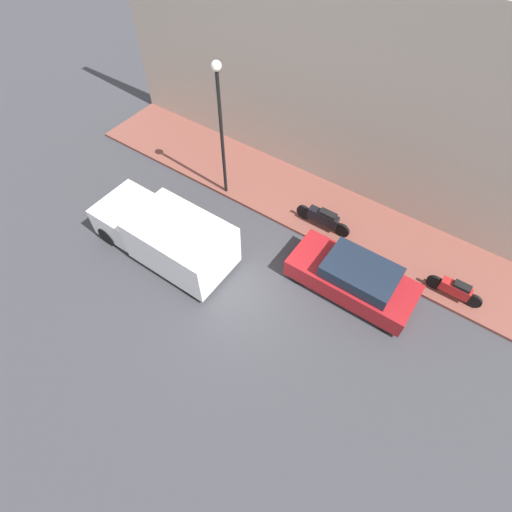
# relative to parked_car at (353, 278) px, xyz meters

# --- Properties ---
(ground_plane) EXTENTS (60.00, 60.00, 0.00)m
(ground_plane) POSITION_rel_parked_car_xyz_m (-2.16, 3.38, -0.65)
(ground_plane) COLOR #38383D
(sidewalk) EXTENTS (3.05, 19.14, 0.12)m
(sidewalk) POSITION_rel_parked_car_xyz_m (2.61, 3.38, -0.59)
(sidewalk) COLOR brown
(sidewalk) RESTS_ON ground_plane
(building_facade) EXTENTS (0.30, 19.14, 7.43)m
(building_facade) POSITION_rel_parked_car_xyz_m (4.28, 3.38, 3.07)
(building_facade) COLOR #B2A899
(building_facade) RESTS_ON ground_plane
(parked_car) EXTENTS (1.71, 4.08, 1.33)m
(parked_car) POSITION_rel_parked_car_xyz_m (0.00, 0.00, 0.00)
(parked_car) COLOR maroon
(parked_car) RESTS_ON ground_plane
(delivery_van) EXTENTS (2.09, 5.05, 1.79)m
(delivery_van) POSITION_rel_parked_car_xyz_m (-2.23, 5.98, 0.28)
(delivery_van) COLOR white
(delivery_van) RESTS_ON ground_plane
(motorcycle_red) EXTENTS (0.30, 1.76, 0.73)m
(motorcycle_red) POSITION_rel_parked_car_xyz_m (1.55, -2.82, -0.13)
(motorcycle_red) COLOR #B21E1E
(motorcycle_red) RESTS_ON sidewalk
(motorcycle_black) EXTENTS (0.30, 2.15, 0.81)m
(motorcycle_black) POSITION_rel_parked_car_xyz_m (1.80, 2.08, -0.08)
(motorcycle_black) COLOR black
(motorcycle_black) RESTS_ON sidewalk
(streetlamp) EXTENTS (0.33, 0.33, 5.20)m
(streetlamp) POSITION_rel_parked_car_xyz_m (1.30, 6.15, 2.82)
(streetlamp) COLOR black
(streetlamp) RESTS_ON sidewalk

